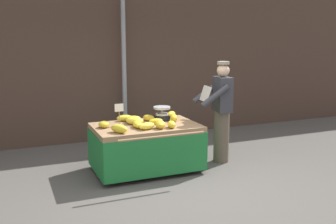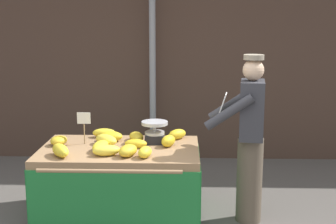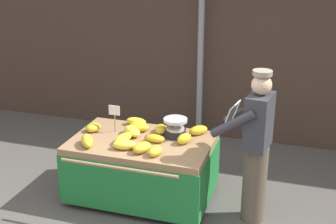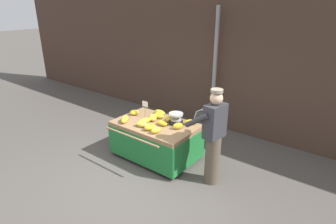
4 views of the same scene
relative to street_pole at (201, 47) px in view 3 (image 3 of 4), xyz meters
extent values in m
cube|color=#473328|center=(0.08, 0.32, 0.35)|extent=(16.00, 0.24, 3.62)
cylinder|color=gray|center=(0.00, 0.00, 0.00)|extent=(0.09, 0.09, 2.92)
cube|color=#93704C|center=(-0.22, -1.90, -0.75)|extent=(1.63, 1.03, 0.08)
cylinder|color=black|center=(-0.95, -1.90, -1.13)|extent=(0.05, 0.66, 0.66)
cylinder|color=#B7B7BC|center=(-0.98, -1.90, -1.13)|extent=(0.01, 0.12, 0.12)
cylinder|color=black|center=(0.51, -1.90, -1.13)|extent=(0.05, 0.66, 0.66)
cylinder|color=#B7B7BC|center=(0.54, -1.90, -1.13)|extent=(0.01, 0.12, 0.12)
cylinder|color=#4C4742|center=(-0.22, -1.46, -1.13)|extent=(0.05, 0.05, 0.67)
cube|color=#1E7233|center=(-0.22, -2.41, -1.09)|extent=(1.63, 0.02, 0.60)
cube|color=#1E7233|center=(-0.22, -1.38, -1.09)|extent=(1.63, 0.02, 0.60)
cube|color=#1E7233|center=(-1.03, -1.90, -1.09)|extent=(0.02, 1.03, 0.60)
cube|color=#1E7233|center=(0.59, -1.90, -1.09)|extent=(0.02, 1.03, 0.60)
cylinder|color=#93704C|center=(-0.22, -2.59, -0.73)|extent=(1.30, 0.04, 0.04)
cube|color=black|center=(0.13, -1.70, -0.67)|extent=(0.20, 0.20, 0.09)
cylinder|color=#B7B7BC|center=(0.13, -1.70, -0.57)|extent=(0.02, 0.02, 0.11)
cylinder|color=#B7B7BC|center=(0.13, -1.70, -0.49)|extent=(0.28, 0.28, 0.03)
cylinder|color=#B7B7BC|center=(0.13, -1.70, -0.60)|extent=(0.21, 0.21, 0.03)
cylinder|color=#997A51|center=(-0.61, -1.76, -0.60)|extent=(0.01, 0.01, 0.22)
cube|color=white|center=(-0.61, -1.77, -0.43)|extent=(0.14, 0.01, 0.12)
ellipsoid|color=gold|center=(-0.07, -1.63, -0.66)|extent=(0.22, 0.29, 0.10)
ellipsoid|color=yellow|center=(-0.31, -2.19, -0.66)|extent=(0.29, 0.21, 0.11)
ellipsoid|color=yellow|center=(-0.75, -2.23, -0.65)|extent=(0.27, 0.32, 0.12)
ellipsoid|color=gold|center=(-0.35, -1.64, -0.66)|extent=(0.28, 0.20, 0.11)
ellipsoid|color=gold|center=(-0.05, -1.90, -0.67)|extent=(0.24, 0.13, 0.09)
ellipsoid|color=gold|center=(-0.10, -2.20, -0.65)|extent=(0.23, 0.28, 0.12)
ellipsoid|color=yellow|center=(-0.45, -1.49, -0.66)|extent=(0.27, 0.15, 0.10)
ellipsoid|color=yellow|center=(0.07, -2.24, -0.66)|extent=(0.17, 0.23, 0.11)
ellipsoid|color=yellow|center=(-0.40, -2.02, -0.66)|extent=(0.18, 0.31, 0.10)
ellipsoid|color=gold|center=(0.37, -1.54, -0.66)|extent=(0.26, 0.26, 0.11)
ellipsoid|color=gold|center=(0.28, -1.84, -0.65)|extent=(0.20, 0.23, 0.12)
ellipsoid|color=gold|center=(-0.87, -1.82, -0.66)|extent=(0.21, 0.24, 0.10)
ellipsoid|color=yellow|center=(-0.38, -1.80, -0.66)|extent=(0.32, 0.31, 0.11)
cylinder|color=brown|center=(1.11, -1.96, -1.02)|extent=(0.26, 0.26, 0.88)
cube|color=#333338|center=(1.11, -1.96, -0.29)|extent=(0.28, 0.41, 0.58)
sphere|color=#DBB28E|center=(1.11, -1.96, 0.10)|extent=(0.21, 0.21, 0.21)
cylinder|color=gray|center=(1.11, -1.96, 0.23)|extent=(0.20, 0.20, 0.05)
cylinder|color=#333338|center=(0.87, -2.14, -0.28)|extent=(0.49, 0.16, 0.37)
cylinder|color=#333338|center=(0.93, -1.73, -0.28)|extent=(0.49, 0.16, 0.37)
cube|color=silver|center=(0.82, -1.92, -0.27)|extent=(0.14, 0.35, 0.25)
camera|label=1|loc=(-2.18, -7.46, 0.64)|focal=41.12mm
camera|label=2|loc=(0.43, -6.51, 0.60)|focal=49.78mm
camera|label=3|loc=(1.57, -6.52, 1.48)|focal=49.72mm
camera|label=4|loc=(3.11, -5.81, 1.54)|focal=30.28mm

